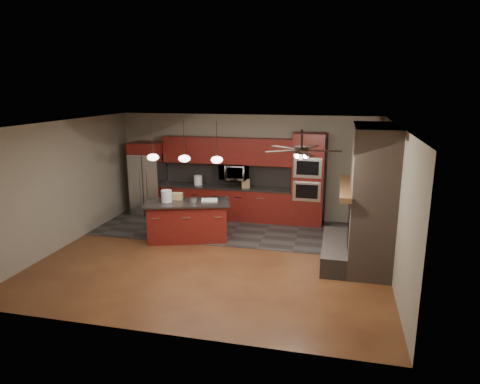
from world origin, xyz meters
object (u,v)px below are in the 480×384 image
(counter_bucket, at_px, (198,180))
(paint_tray, at_px, (210,200))
(microwave, at_px, (234,172))
(counter_box, at_px, (246,184))
(kitchen_island, at_px, (188,221))
(cardboard_box, at_px, (177,196))
(oven_tower, at_px, (308,180))
(paint_can, at_px, (193,201))
(white_bucket, at_px, (167,196))
(refrigerator, at_px, (148,179))

(counter_bucket, bearing_deg, paint_tray, -63.26)
(microwave, distance_m, counter_box, 0.46)
(kitchen_island, height_order, cardboard_box, cardboard_box)
(oven_tower, bearing_deg, paint_can, -142.58)
(paint_tray, height_order, counter_bucket, counter_bucket)
(white_bucket, bearing_deg, counter_bucket, 86.58)
(kitchen_island, relative_size, paint_can, 13.67)
(white_bucket, bearing_deg, cardboard_box, 58.81)
(kitchen_island, bearing_deg, cardboard_box, 134.70)
(refrigerator, height_order, paint_can, refrigerator)
(white_bucket, bearing_deg, paint_tray, 17.92)
(cardboard_box, xyz_separation_m, counter_box, (1.30, 1.63, 0.02))
(refrigerator, xyz_separation_m, counter_bucket, (1.43, 0.08, 0.01))
(oven_tower, xyz_separation_m, paint_can, (-2.46, -1.88, -0.22))
(paint_tray, xyz_separation_m, counter_box, (0.51, 1.59, 0.08))
(microwave, height_order, counter_bucket, microwave)
(refrigerator, xyz_separation_m, counter_box, (2.77, 0.03, -0.00))
(oven_tower, bearing_deg, microwave, 178.34)
(kitchen_island, height_order, white_bucket, white_bucket)
(kitchen_island, height_order, counter_box, counter_box)
(oven_tower, height_order, counter_box, oven_tower)
(white_bucket, relative_size, cardboard_box, 1.10)
(white_bucket, xyz_separation_m, paint_tray, (0.94, 0.30, -0.12))
(cardboard_box, bearing_deg, oven_tower, 22.59)
(refrigerator, xyz_separation_m, paint_tray, (2.26, -1.56, -0.08))
(white_bucket, relative_size, paint_can, 1.76)
(paint_can, relative_size, paint_tray, 0.42)
(paint_tray, height_order, counter_box, counter_box)
(cardboard_box, relative_size, counter_box, 1.08)
(refrigerator, xyz_separation_m, white_bucket, (1.32, -1.86, 0.04))
(kitchen_island, relative_size, cardboard_box, 8.55)
(paint_can, bearing_deg, refrigerator, 137.07)
(microwave, distance_m, paint_can, 2.03)
(microwave, relative_size, kitchen_island, 0.35)
(white_bucket, bearing_deg, paint_can, 4.59)
(refrigerator, bearing_deg, counter_bucket, 3.25)
(paint_can, bearing_deg, kitchen_island, 164.09)
(refrigerator, height_order, paint_tray, refrigerator)
(microwave, distance_m, refrigerator, 2.45)
(paint_tray, bearing_deg, oven_tower, 22.38)
(refrigerator, height_order, kitchen_island, refrigerator)
(microwave, distance_m, counter_bucket, 1.03)
(oven_tower, relative_size, counter_box, 10.42)
(oven_tower, relative_size, cardboard_box, 9.61)
(kitchen_island, bearing_deg, paint_can, -33.08)
(paint_can, bearing_deg, counter_bucket, 105.15)
(counter_bucket, distance_m, counter_box, 1.34)
(cardboard_box, bearing_deg, counter_box, 44.40)
(kitchen_island, height_order, counter_bucket, counter_bucket)
(oven_tower, distance_m, paint_tray, 2.71)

